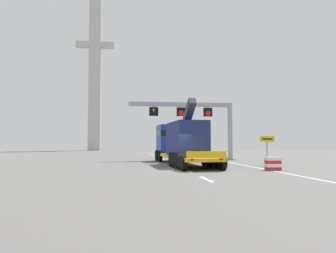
{
  "coord_description": "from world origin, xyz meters",
  "views": [
    {
      "loc": [
        -3.51,
        -22.5,
        1.89
      ],
      "look_at": [
        0.41,
        7.97,
        3.38
      ],
      "focal_mm": 35.17,
      "sensor_mm": 36.0,
      "label": 1
    }
  ],
  "objects_px": {
    "overhead_lane_gantry": "(194,113)",
    "bridge_pylon_distant": "(95,63)",
    "exit_sign_yellow": "(267,143)",
    "crash_barrier_striped": "(273,164)",
    "heavy_haul_truck_yellow": "(180,141)"
  },
  "relations": [
    {
      "from": "overhead_lane_gantry",
      "to": "bridge_pylon_distant",
      "type": "height_order",
      "value": "bridge_pylon_distant"
    },
    {
      "from": "overhead_lane_gantry",
      "to": "exit_sign_yellow",
      "type": "height_order",
      "value": "overhead_lane_gantry"
    },
    {
      "from": "overhead_lane_gantry",
      "to": "bridge_pylon_distant",
      "type": "bearing_deg",
      "value": 108.2
    },
    {
      "from": "exit_sign_yellow",
      "to": "crash_barrier_striped",
      "type": "distance_m",
      "value": 5.23
    },
    {
      "from": "exit_sign_yellow",
      "to": "crash_barrier_striped",
      "type": "relative_size",
      "value": 2.39
    },
    {
      "from": "bridge_pylon_distant",
      "to": "overhead_lane_gantry",
      "type": "bearing_deg",
      "value": -71.8
    },
    {
      "from": "exit_sign_yellow",
      "to": "crash_barrier_striped",
      "type": "bearing_deg",
      "value": -110.06
    },
    {
      "from": "crash_barrier_striped",
      "to": "heavy_haul_truck_yellow",
      "type": "bearing_deg",
      "value": 123.48
    },
    {
      "from": "heavy_haul_truck_yellow",
      "to": "exit_sign_yellow",
      "type": "height_order",
      "value": "heavy_haul_truck_yellow"
    },
    {
      "from": "exit_sign_yellow",
      "to": "crash_barrier_striped",
      "type": "xyz_separation_m",
      "value": [
        -1.73,
        -4.74,
        -1.36
      ]
    },
    {
      "from": "crash_barrier_striped",
      "to": "bridge_pylon_distant",
      "type": "distance_m",
      "value": 63.93
    },
    {
      "from": "heavy_haul_truck_yellow",
      "to": "exit_sign_yellow",
      "type": "distance_m",
      "value": 7.46
    },
    {
      "from": "overhead_lane_gantry",
      "to": "crash_barrier_striped",
      "type": "distance_m",
      "value": 14.39
    },
    {
      "from": "bridge_pylon_distant",
      "to": "heavy_haul_truck_yellow",
      "type": "bearing_deg",
      "value": -76.41
    },
    {
      "from": "overhead_lane_gantry",
      "to": "heavy_haul_truck_yellow",
      "type": "xyz_separation_m",
      "value": [
        -2.52,
        -5.68,
        -3.02
      ]
    }
  ]
}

